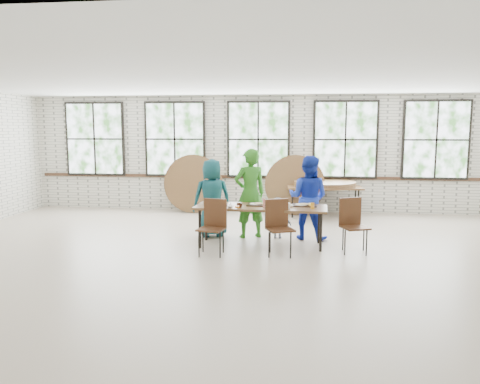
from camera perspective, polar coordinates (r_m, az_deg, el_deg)
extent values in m
plane|color=#B0A08C|center=(8.00, -0.34, -7.86)|extent=(12.00, 12.00, 0.00)
plane|color=white|center=(7.75, -0.36, 14.03)|extent=(12.00, 12.00, 0.00)
plane|color=silver|center=(12.20, 2.26, 4.67)|extent=(12.00, 0.00, 12.00)
plane|color=silver|center=(3.35, -9.87, -3.58)|extent=(12.00, 0.00, 12.00)
cube|color=#422819|center=(12.22, 2.23, 1.85)|extent=(11.80, 0.05, 0.08)
cube|color=black|center=(13.22, -17.25, 6.20)|extent=(1.62, 0.05, 1.97)
cube|color=white|center=(13.19, -17.31, 6.19)|extent=(1.50, 0.01, 1.85)
cube|color=black|center=(12.49, -7.93, 6.40)|extent=(1.62, 0.05, 1.97)
cube|color=white|center=(12.46, -7.97, 6.39)|extent=(1.50, 0.01, 1.85)
cube|color=black|center=(12.13, 2.25, 6.43)|extent=(1.62, 0.05, 1.97)
cube|color=white|center=(12.09, 2.23, 6.42)|extent=(1.50, 0.01, 1.85)
cube|color=black|center=(12.15, 12.71, 6.25)|extent=(1.62, 0.05, 1.97)
cube|color=white|center=(12.12, 12.72, 6.24)|extent=(1.50, 0.01, 1.85)
cube|color=black|center=(12.57, 22.78, 5.88)|extent=(1.62, 0.05, 1.97)
cube|color=white|center=(12.54, 22.82, 5.88)|extent=(1.50, 0.01, 1.85)
cube|color=brown|center=(8.58, 2.54, -1.87)|extent=(2.44, 0.94, 0.04)
cylinder|color=black|center=(8.51, -4.92, -4.51)|extent=(0.05, 0.05, 0.70)
cylinder|color=black|center=(9.08, -4.16, -3.72)|extent=(0.05, 0.05, 0.70)
cylinder|color=black|center=(8.35, 9.81, -4.83)|extent=(0.05, 0.05, 0.70)
cylinder|color=black|center=(8.93, 9.61, -4.00)|extent=(0.05, 0.05, 0.70)
cube|color=#4A2B18|center=(8.00, -3.54, -4.55)|extent=(0.50, 0.48, 0.03)
cube|color=#4A2B18|center=(8.12, -3.03, -2.56)|extent=(0.42, 0.12, 0.50)
cylinder|color=black|center=(7.93, -5.03, -6.39)|extent=(0.02, 0.02, 0.44)
cylinder|color=black|center=(8.25, -4.55, -5.82)|extent=(0.02, 0.02, 0.44)
cylinder|color=black|center=(7.86, -2.44, -6.49)|extent=(0.02, 0.02, 0.44)
cylinder|color=black|center=(8.19, -2.06, -5.91)|extent=(0.02, 0.02, 0.44)
cube|color=#4A2B18|center=(7.99, 4.93, -4.59)|extent=(0.54, 0.53, 0.03)
cube|color=#4A2B18|center=(8.11, 4.49, -2.59)|extent=(0.40, 0.19, 0.50)
cylinder|color=black|center=(7.88, 3.56, -6.46)|extent=(0.02, 0.02, 0.44)
cylinder|color=black|center=(8.21, 3.69, -5.88)|extent=(0.02, 0.02, 0.44)
cylinder|color=black|center=(7.87, 6.19, -6.51)|extent=(0.02, 0.02, 0.44)
cylinder|color=black|center=(8.20, 6.22, -5.93)|extent=(0.02, 0.02, 0.44)
cube|color=#4A2B18|center=(8.35, 13.83, -4.24)|extent=(0.54, 0.53, 0.03)
cube|color=#4A2B18|center=(8.47, 13.27, -2.33)|extent=(0.40, 0.18, 0.50)
cylinder|color=black|center=(8.22, 12.67, -6.04)|extent=(0.02, 0.02, 0.44)
cylinder|color=black|center=(8.55, 12.44, -5.50)|extent=(0.02, 0.02, 0.44)
cylinder|color=black|center=(8.26, 15.17, -6.05)|extent=(0.02, 0.02, 0.44)
cylinder|color=black|center=(8.59, 14.84, -5.51)|extent=(0.02, 0.02, 0.44)
imported|color=#175757|center=(9.34, -3.42, -0.72)|extent=(0.88, 0.72, 1.56)
imported|color=#2D7920|center=(9.22, 1.22, -0.17)|extent=(0.76, 0.65, 1.77)
imported|color=#112338|center=(9.26, 4.64, -3.17)|extent=(0.54, 0.33, 0.80)
imported|color=#1A34B7|center=(9.19, 8.31, -0.68)|extent=(0.95, 0.84, 1.64)
cube|color=brown|center=(11.64, 10.29, 0.55)|extent=(1.83, 0.84, 0.04)
cylinder|color=black|center=(11.39, 6.41, -1.41)|extent=(0.04, 0.04, 0.70)
cylinder|color=black|center=(11.94, 6.43, -0.99)|extent=(0.04, 0.04, 0.70)
cylinder|color=black|center=(11.49, 14.21, -1.52)|extent=(0.04, 0.04, 0.70)
cylinder|color=black|center=(12.03, 13.88, -1.10)|extent=(0.04, 0.04, 0.70)
cube|color=black|center=(8.76, -2.67, -1.48)|extent=(0.44, 0.33, 0.02)
cube|color=black|center=(8.69, 2.30, -1.56)|extent=(0.44, 0.33, 0.02)
cube|color=black|center=(8.69, 7.87, -1.62)|extent=(0.44, 0.33, 0.02)
cylinder|color=black|center=(8.41, -0.12, -1.59)|extent=(0.09, 0.09, 0.09)
cube|color=red|center=(8.45, 3.04, -1.51)|extent=(0.06, 0.06, 0.11)
cylinder|color=#1C88D2|center=(8.45, 4.36, -1.55)|extent=(0.07, 0.07, 0.10)
cylinder|color=orange|center=(8.37, 8.83, -1.67)|extent=(0.07, 0.07, 0.11)
cylinder|color=white|center=(8.36, 5.58, -1.67)|extent=(0.17, 0.17, 0.10)
ellipsoid|color=white|center=(8.40, -1.21, -1.76)|extent=(0.11, 0.11, 0.05)
ellipsoid|color=white|center=(8.54, 6.17, -1.65)|extent=(0.11, 0.11, 0.05)
cylinder|color=brown|center=(11.63, 10.29, 0.75)|extent=(1.50, 1.50, 0.04)
cylinder|color=brown|center=(11.63, 10.30, 0.97)|extent=(1.50, 1.50, 0.04)
cylinder|color=brown|center=(11.62, 10.31, 1.19)|extent=(1.50, 1.50, 0.04)
cylinder|color=brown|center=(12.19, -5.84, 1.02)|extent=(1.50, 0.31, 1.48)
cylinder|color=brown|center=(12.08, -5.70, 0.97)|extent=(1.50, 0.28, 1.49)
cylinder|color=brown|center=(11.90, 6.73, 0.85)|extent=(1.50, 0.23, 1.49)
cylinder|color=brown|center=(11.80, 6.68, 0.79)|extent=(1.50, 0.27, 1.49)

